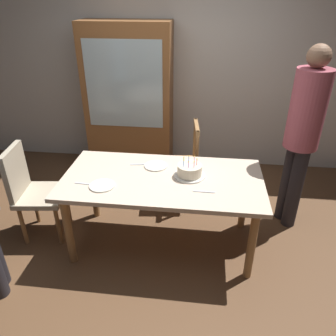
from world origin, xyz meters
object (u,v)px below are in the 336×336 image
Objects in this scene: person_guest at (303,131)px; china_cabinet at (129,100)px; plate_near_celebrant at (102,185)px; plate_far_side at (156,166)px; chair_upholstered at (31,188)px; chair_spindle_back at (180,165)px; dining_table at (162,186)px; birthday_cake at (190,171)px.

china_cabinet reaches higher than person_guest.
plate_near_celebrant is at bearing -158.06° from person_guest.
chair_upholstered is (-1.19, -0.20, -0.22)m from plate_far_side.
person_guest is (1.17, -0.27, 0.59)m from chair_spindle_back.
birthday_cake reaches higher than dining_table.
person_guest is (1.36, 0.30, 0.30)m from plate_far_side.
plate_far_side is 1.22m from chair_upholstered.
chair_upholstered is at bearing -170.62° from plate_far_side.
dining_table is 1.42m from person_guest.
plate_far_side is 0.23× the size of chair_spindle_back.
china_cabinet is at bearing 133.12° from chair_spindle_back.
plate_near_celebrant is 0.84m from chair_upholstered.
plate_near_celebrant is at bearing -14.69° from chair_upholstered.
person_guest reaches higher than plate_far_side.
chair_spindle_back is 0.52× the size of person_guest.
plate_far_side is at bearing -67.82° from china_cabinet.
chair_upholstered is at bearing 165.31° from plate_near_celebrant.
plate_far_side is 1.42m from person_guest.
plate_far_side is at bearing 9.38° from chair_upholstered.
china_cabinet reaches higher than dining_table.
birthday_cake is at bearing -78.81° from chair_spindle_back.
dining_table is 0.94× the size of china_cabinet.
birthday_cake is at bearing 13.06° from dining_table.
chair_spindle_back is (-0.14, 0.72, -0.34)m from birthday_cake.
plate_near_celebrant is (-0.73, -0.26, -0.05)m from birthday_cake.
plate_far_side is at bearing -107.86° from chair_spindle_back.
dining_table is 0.98× the size of person_guest.
person_guest is 2.18m from china_cabinet.
china_cabinet is at bearing 112.39° from dining_table.
chair_spindle_back reaches higher than plate_far_side.
chair_upholstered reaches higher than plate_near_celebrant.
china_cabinet is at bearing 120.30° from birthday_cake.
birthday_cake is at bearing -156.36° from person_guest.
china_cabinet is at bearing 94.97° from plate_near_celebrant.
birthday_cake is 1.27× the size of plate_far_side.
plate_near_celebrant is at bearing -120.96° from chair_spindle_back.
chair_spindle_back is at bearing 59.04° from plate_near_celebrant.
chair_upholstered is (-1.51, -0.05, -0.26)m from birthday_cake.
chair_upholstered is at bearing -168.87° from person_guest.
plate_near_celebrant is 0.12× the size of person_guest.
plate_near_celebrant is 1.92m from person_guest.
person_guest is at bearing 21.76° from dining_table.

